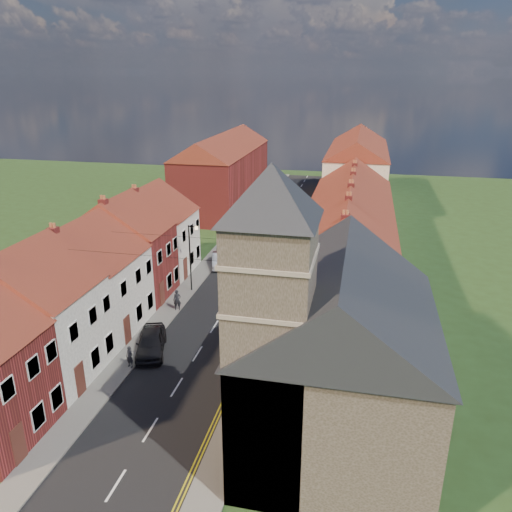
% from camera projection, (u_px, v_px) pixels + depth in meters
% --- Properties ---
extents(ground, '(160.00, 160.00, 0.00)m').
position_uv_depth(ground, '(134.00, 456.00, 25.35)').
color(ground, '#27471E').
rests_on(ground, ground).
extents(road, '(7.00, 90.00, 0.02)m').
position_uv_depth(road, '(258.00, 256.00, 52.85)').
color(road, black).
rests_on(road, ground).
extents(pavement_left, '(1.80, 90.00, 0.12)m').
position_uv_depth(pavement_left, '(218.00, 253.00, 53.71)').
color(pavement_left, slate).
rests_on(pavement_left, ground).
extents(pavement_right, '(1.80, 90.00, 0.12)m').
position_uv_depth(pavement_right, '(299.00, 259.00, 51.95)').
color(pavement_right, slate).
rests_on(pavement_right, ground).
extents(church, '(11.25, 14.25, 15.20)m').
position_uv_depth(church, '(330.00, 342.00, 24.50)').
color(church, '#3F372C').
rests_on(church, ground).
extents(cottage_r_tudor, '(8.30, 5.20, 9.00)m').
position_uv_depth(cottage_r_tudor, '(338.00, 291.00, 33.59)').
color(cottage_r_tudor, white).
rests_on(cottage_r_tudor, ground).
extents(cottage_r_white_near, '(8.30, 6.00, 9.00)m').
position_uv_depth(cottage_r_white_near, '(343.00, 263.00, 38.54)').
color(cottage_r_white_near, white).
rests_on(cottage_r_white_near, ground).
extents(cottage_r_cream_mid, '(8.30, 5.20, 9.00)m').
position_uv_depth(cottage_r_cream_mid, '(346.00, 241.00, 43.49)').
color(cottage_r_cream_mid, beige).
rests_on(cottage_r_cream_mid, ground).
extents(cottage_r_pink, '(8.30, 6.00, 9.00)m').
position_uv_depth(cottage_r_pink, '(349.00, 224.00, 48.44)').
color(cottage_r_pink, white).
rests_on(cottage_r_pink, ground).
extents(cottage_r_white_far, '(8.30, 5.20, 9.00)m').
position_uv_depth(cottage_r_white_far, '(351.00, 210.00, 53.39)').
color(cottage_r_white_far, white).
rests_on(cottage_r_white_far, ground).
extents(cottage_r_cream_far, '(8.30, 6.00, 9.00)m').
position_uv_depth(cottage_r_cream_far, '(353.00, 198.00, 58.34)').
color(cottage_r_cream_far, white).
rests_on(cottage_r_cream_far, ground).
extents(cottage_l_cream, '(8.30, 6.30, 9.10)m').
position_uv_depth(cottage_l_cream, '(28.00, 311.00, 30.73)').
color(cottage_l_cream, white).
rests_on(cottage_l_cream, ground).
extents(cottage_l_white, '(8.30, 6.90, 8.80)m').
position_uv_depth(cottage_l_white, '(83.00, 274.00, 36.65)').
color(cottage_l_white, white).
rests_on(cottage_l_white, ground).
extents(cottage_l_brick_mid, '(8.30, 5.70, 9.10)m').
position_uv_depth(cottage_l_brick_mid, '(121.00, 246.00, 42.19)').
color(cottage_l_brick_mid, maroon).
rests_on(cottage_l_brick_mid, ground).
extents(cottage_l_pink, '(8.30, 6.30, 8.80)m').
position_uv_depth(cottage_l_pink, '(149.00, 228.00, 47.56)').
color(cottage_l_pink, white).
rests_on(cottage_l_pink, ground).
extents(block_right_far, '(8.30, 24.20, 10.50)m').
position_uv_depth(block_right_far, '(357.00, 168.00, 72.08)').
color(block_right_far, white).
rests_on(block_right_far, ground).
extents(block_left_far, '(8.30, 24.20, 10.50)m').
position_uv_depth(block_left_far, '(224.00, 170.00, 71.22)').
color(block_left_far, maroon).
rests_on(block_left_far, ground).
extents(lamppost, '(0.88, 0.15, 6.00)m').
position_uv_depth(lamppost, '(191.00, 254.00, 43.23)').
color(lamppost, black).
rests_on(lamppost, pavement_left).
extents(car_near, '(3.19, 5.00, 1.58)m').
position_uv_depth(car_near, '(151.00, 342.00, 34.49)').
color(car_near, black).
rests_on(car_near, ground).
extents(car_mid, '(2.42, 4.21, 1.31)m').
position_uv_depth(car_mid, '(219.00, 260.00, 49.99)').
color(car_mid, '#B5B6BD').
rests_on(car_mid, ground).
extents(car_far, '(2.12, 4.13, 1.15)m').
position_uv_depth(car_far, '(251.00, 239.00, 56.66)').
color(car_far, navy).
rests_on(car_far, ground).
extents(car_distant, '(2.40, 4.11, 1.08)m').
position_uv_depth(car_distant, '(281.00, 197.00, 75.49)').
color(car_distant, '#9EA2A6').
rests_on(car_distant, ground).
extents(pedestrian_left, '(0.63, 0.50, 1.50)m').
position_uv_depth(pedestrian_left, '(130.00, 357.00, 32.54)').
color(pedestrian_left, black).
rests_on(pedestrian_left, pavement_left).
extents(pedestrian_right, '(0.89, 0.78, 1.55)m').
position_uv_depth(pedestrian_right, '(270.00, 351.00, 33.17)').
color(pedestrian_right, '#292320').
rests_on(pedestrian_right, pavement_right).
extents(car_mid_b, '(2.59, 4.88, 1.53)m').
position_uv_depth(car_mid_b, '(249.00, 316.00, 38.30)').
color(car_mid_b, '#9C9DA3').
rests_on(car_mid_b, ground).
extents(pedestrian_left_b, '(0.72, 0.57, 1.71)m').
position_uv_depth(pedestrian_left_b, '(177.00, 300.00, 40.42)').
color(pedestrian_left_b, black).
rests_on(pedestrian_left_b, pavement_left).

